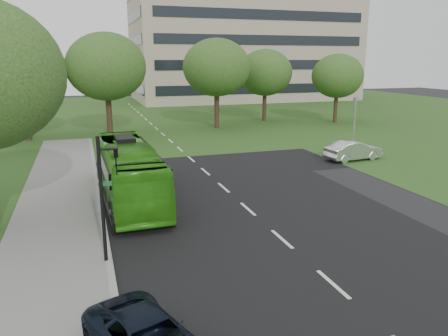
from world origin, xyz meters
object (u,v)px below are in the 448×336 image
object	(u,v)px
tree_park_b	(106,67)
tree_park_c	(217,68)
tree_park_d	(265,73)
traffic_light	(106,191)
sedan	(353,150)
bus	(129,172)
office_building	(243,31)
tree_park_a	(21,71)
tree_park_e	(337,76)
camera_pole	(355,114)

from	to	relation	value
tree_park_b	tree_park_c	size ratio (longest dim) A/B	1.03
tree_park_d	traffic_light	bearing A→B (deg)	-121.37
tree_park_b	sedan	distance (m)	24.23
tree_park_b	bus	bearing A→B (deg)	-91.01
office_building	tree_park_b	size ratio (longest dim) A/B	4.03
sedan	tree_park_c	bearing A→B (deg)	8.97
office_building	tree_park_a	distance (m)	49.84
tree_park_e	camera_pole	bearing A→B (deg)	-115.52
tree_park_b	camera_pole	xyz separation A→B (m)	(20.29, -11.22, -4.00)
office_building	tree_park_d	world-z (taller)	office_building
office_building	bus	size ratio (longest dim) A/B	3.64
camera_pole	office_building	bearing A→B (deg)	104.16
office_building	sedan	bearing A→B (deg)	-101.32
tree_park_e	camera_pole	world-z (taller)	tree_park_e
tree_park_b	camera_pole	size ratio (longest dim) A/B	2.37
tree_park_d	sedan	size ratio (longest dim) A/B	1.93
tree_park_d	tree_park_e	distance (m)	8.52
office_building	tree_park_c	world-z (taller)	office_building
traffic_light	office_building	bearing A→B (deg)	62.57
tree_park_e	sedan	size ratio (longest dim) A/B	1.80
tree_park_b	traffic_light	xyz separation A→B (m)	(-1.92, -28.56, -3.87)
camera_pole	sedan	bearing A→B (deg)	-101.72
tree_park_c	tree_park_e	size ratio (longest dim) A/B	1.20
tree_park_e	traffic_light	distance (m)	41.53
tree_park_d	camera_pole	xyz separation A→B (m)	(1.48, -16.66, -3.13)
tree_park_a	bus	size ratio (longest dim) A/B	0.86
tree_park_b	tree_park_d	size ratio (longest dim) A/B	1.15
sedan	camera_pole	xyz separation A→B (m)	(3.60, 5.31, 1.97)
tree_park_d	office_building	bearing A→B (deg)	74.57
tree_park_b	camera_pole	distance (m)	23.53
tree_park_c	tree_park_d	bearing A→B (deg)	26.67
office_building	sedan	distance (m)	54.28
tree_park_a	sedan	xyz separation A→B (m)	(24.15, -16.56, -5.67)
office_building	traffic_light	xyz separation A→B (m)	(-29.01, -63.99, -9.67)
office_building	tree_park_e	distance (m)	34.50
tree_park_e	sedan	bearing A→B (deg)	-118.19
office_building	bus	world-z (taller)	office_building
office_building	tree_park_b	world-z (taller)	office_building
sedan	office_building	bearing A→B (deg)	-17.89
tree_park_b	tree_park_e	distance (m)	26.52
tree_park_a	tree_park_c	distance (m)	19.13
tree_park_e	camera_pole	distance (m)	14.54
tree_park_a	bus	world-z (taller)	tree_park_a
tree_park_a	tree_park_b	distance (m)	7.47
tree_park_a	traffic_light	xyz separation A→B (m)	(5.54, -28.60, -3.57)
bus	traffic_light	size ratio (longest dim) A/B	2.29
tree_park_d	camera_pole	distance (m)	17.02
bus	traffic_light	xyz separation A→B (m)	(-1.55, -7.61, 1.30)
tree_park_a	camera_pole	xyz separation A→B (m)	(27.76, -11.26, -3.70)
tree_park_b	sedan	world-z (taller)	tree_park_b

